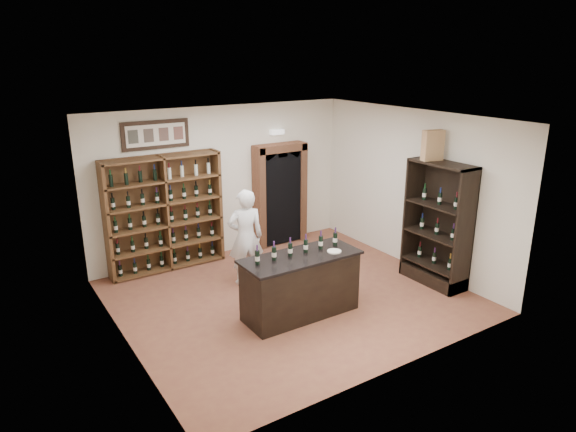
{
  "coord_description": "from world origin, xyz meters",
  "views": [
    {
      "loc": [
        -4.32,
        -6.62,
        3.97
      ],
      "look_at": [
        0.15,
        0.3,
        1.34
      ],
      "focal_mm": 32.0,
      "sensor_mm": 36.0,
      "label": 1
    }
  ],
  "objects_px": {
    "tasting_counter": "(300,286)",
    "counter_bottle_0": "(257,257)",
    "shopkeeper": "(246,237)",
    "wine_shelf": "(164,213)",
    "wine_crate": "(433,145)",
    "side_cabinet": "(437,242)"
  },
  "relations": [
    {
      "from": "wine_crate",
      "to": "counter_bottle_0",
      "type": "bearing_deg",
      "value": -168.77
    },
    {
      "from": "wine_shelf",
      "to": "tasting_counter",
      "type": "height_order",
      "value": "wine_shelf"
    },
    {
      "from": "wine_shelf",
      "to": "shopkeeper",
      "type": "distance_m",
      "value": 1.74
    },
    {
      "from": "wine_shelf",
      "to": "side_cabinet",
      "type": "height_order",
      "value": "same"
    },
    {
      "from": "tasting_counter",
      "to": "shopkeeper",
      "type": "distance_m",
      "value": 1.55
    },
    {
      "from": "wine_shelf",
      "to": "side_cabinet",
      "type": "relative_size",
      "value": 1.0
    },
    {
      "from": "shopkeeper",
      "to": "wine_crate",
      "type": "relative_size",
      "value": 3.35
    },
    {
      "from": "tasting_counter",
      "to": "side_cabinet",
      "type": "xyz_separation_m",
      "value": [
        2.72,
        -0.3,
        0.26
      ]
    },
    {
      "from": "wine_shelf",
      "to": "wine_crate",
      "type": "height_order",
      "value": "wine_crate"
    },
    {
      "from": "tasting_counter",
      "to": "counter_bottle_0",
      "type": "xyz_separation_m",
      "value": [
        -0.72,
        0.07,
        0.61
      ]
    },
    {
      "from": "tasting_counter",
      "to": "wine_crate",
      "type": "height_order",
      "value": "wine_crate"
    },
    {
      "from": "wine_shelf",
      "to": "shopkeeper",
      "type": "bearing_deg",
      "value": -56.67
    },
    {
      "from": "shopkeeper",
      "to": "counter_bottle_0",
      "type": "bearing_deg",
      "value": 83.24
    },
    {
      "from": "counter_bottle_0",
      "to": "wine_crate",
      "type": "bearing_deg",
      "value": -2.41
    },
    {
      "from": "wine_shelf",
      "to": "wine_crate",
      "type": "bearing_deg",
      "value": -38.59
    },
    {
      "from": "tasting_counter",
      "to": "counter_bottle_0",
      "type": "height_order",
      "value": "counter_bottle_0"
    },
    {
      "from": "tasting_counter",
      "to": "side_cabinet",
      "type": "distance_m",
      "value": 2.75
    },
    {
      "from": "wine_shelf",
      "to": "counter_bottle_0",
      "type": "bearing_deg",
      "value": -82.43
    },
    {
      "from": "tasting_counter",
      "to": "shopkeeper",
      "type": "xyz_separation_m",
      "value": [
        -0.15,
        1.49,
        0.38
      ]
    },
    {
      "from": "tasting_counter",
      "to": "counter_bottle_0",
      "type": "relative_size",
      "value": 6.27
    },
    {
      "from": "side_cabinet",
      "to": "shopkeeper",
      "type": "distance_m",
      "value": 3.39
    },
    {
      "from": "shopkeeper",
      "to": "wine_shelf",
      "type": "bearing_deg",
      "value": -41.71
    }
  ]
}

